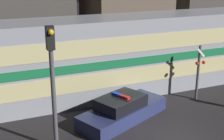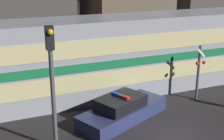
{
  "view_description": "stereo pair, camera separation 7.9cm",
  "coord_description": "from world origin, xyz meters",
  "px_view_note": "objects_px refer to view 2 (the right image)",
  "views": [
    {
      "loc": [
        -7.07,
        -10.02,
        7.09
      ],
      "look_at": [
        -0.97,
        4.39,
        2.05
      ],
      "focal_mm": 50.0,
      "sensor_mm": 36.0,
      "label": 1
    },
    {
      "loc": [
        -7.0,
        -10.05,
        7.09
      ],
      "look_at": [
        -0.97,
        4.39,
        2.05
      ],
      "focal_mm": 50.0,
      "sensor_mm": 36.0,
      "label": 2
    }
  ],
  "objects_px": {
    "train": "(102,57)",
    "crossing_signal_near": "(199,71)",
    "police_car": "(122,110)",
    "traffic_light_corner": "(52,76)"
  },
  "relations": [
    {
      "from": "train",
      "to": "crossing_signal_near",
      "type": "height_order",
      "value": "train"
    },
    {
      "from": "police_car",
      "to": "traffic_light_corner",
      "type": "distance_m",
      "value": 4.65
    },
    {
      "from": "police_car",
      "to": "traffic_light_corner",
      "type": "relative_size",
      "value": 1.01
    },
    {
      "from": "police_car",
      "to": "traffic_light_corner",
      "type": "bearing_deg",
      "value": 175.46
    },
    {
      "from": "crossing_signal_near",
      "to": "train",
      "type": "bearing_deg",
      "value": 149.14
    },
    {
      "from": "police_car",
      "to": "traffic_light_corner",
      "type": "xyz_separation_m",
      "value": [
        -3.6,
        -1.26,
        2.65
      ]
    },
    {
      "from": "police_car",
      "to": "traffic_light_corner",
      "type": "height_order",
      "value": "traffic_light_corner"
    },
    {
      "from": "crossing_signal_near",
      "to": "traffic_light_corner",
      "type": "distance_m",
      "value": 8.9
    },
    {
      "from": "traffic_light_corner",
      "to": "train",
      "type": "bearing_deg",
      "value": 50.45
    },
    {
      "from": "train",
      "to": "police_car",
      "type": "relative_size",
      "value": 4.23
    }
  ]
}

